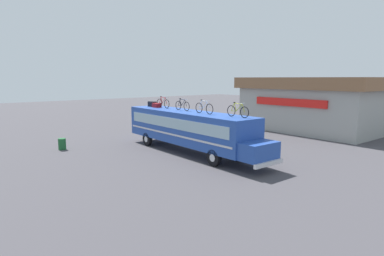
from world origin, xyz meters
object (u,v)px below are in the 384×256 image
Objects in this scene: bus at (189,128)px; rooftop_bicycle_3 at (204,108)px; luggage_bag_2 at (157,105)px; rooftop_bicycle_2 at (182,105)px; luggage_bag_1 at (152,104)px; trash_bin at (62,144)px; rooftop_bicycle_4 at (238,111)px; rooftop_bicycle_1 at (163,103)px.

rooftop_bicycle_3 is (1.60, -0.04, 1.52)m from bus.
luggage_bag_2 is 0.39× the size of rooftop_bicycle_2.
luggage_bag_1 is 0.91× the size of trash_bin.
bus is 7.54× the size of rooftop_bicycle_4.
luggage_bag_1 reaches higher than luggage_bag_2.
rooftop_bicycle_1 is at bearing 177.39° from rooftop_bicycle_3.
bus is 5.25m from luggage_bag_1.
luggage_bag_2 is 0.36× the size of rooftop_bicycle_4.
rooftop_bicycle_4 is (4.31, 0.26, 1.52)m from bus.
luggage_bag_1 is 1.18× the size of luggage_bag_2.
rooftop_bicycle_1 reaches higher than luggage_bag_1.
bus is at bearing -3.21° from rooftop_bicycle_1.
luggage_bag_2 is 7.62m from trash_bin.
rooftop_bicycle_2 reaches higher than luggage_bag_2.
rooftop_bicycle_4 is at bearing 32.59° from trash_bin.
rooftop_bicycle_2 reaches higher than trash_bin.
luggage_bag_2 is 3.23m from rooftop_bicycle_2.
bus is at bearing -0.34° from luggage_bag_2.
rooftop_bicycle_3 reaches higher than luggage_bag_1.
luggage_bag_1 is 1.49m from rooftop_bicycle_1.
rooftop_bicycle_3 is (2.61, -0.18, 0.02)m from rooftop_bicycle_2.
bus is 15.97× the size of trash_bin.
luggage_bag_1 is at bearing -177.09° from rooftop_bicycle_1.
luggage_bag_2 is 0.70m from rooftop_bicycle_1.
rooftop_bicycle_3 is at bearing -173.84° from rooftop_bicycle_4.
rooftop_bicycle_3 is at bearing -1.26° from bus.
rooftop_bicycle_4 is at bearing 0.80° from luggage_bag_1.
trash_bin is (-2.36, -6.74, -2.65)m from luggage_bag_2.
bus is at bearing -1.42° from luggage_bag_1.
luggage_bag_2 is at bearing 179.40° from rooftop_bicycle_3.
trash_bin is (-5.59, -6.87, -2.85)m from rooftop_bicycle_2.
rooftop_bicycle_1 is 0.98× the size of rooftop_bicycle_4.
rooftop_bicycle_2 is 5.32m from rooftop_bicycle_4.
luggage_bag_1 is 0.43× the size of rooftop_bicycle_4.
rooftop_bicycle_3 reaches higher than bus.
luggage_bag_1 is at bearing 178.58° from bus.
luggage_bag_2 is (-4.23, 0.03, 1.31)m from bus.
luggage_bag_2 is at bearing -178.45° from rooftop_bicycle_4.
rooftop_bicycle_3 is 10.96m from trash_bin.
rooftop_bicycle_2 is 2.00× the size of trash_bin.
luggage_bag_1 is (-5.07, 0.13, 1.35)m from bus.
bus is 17.51× the size of luggage_bag_1.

